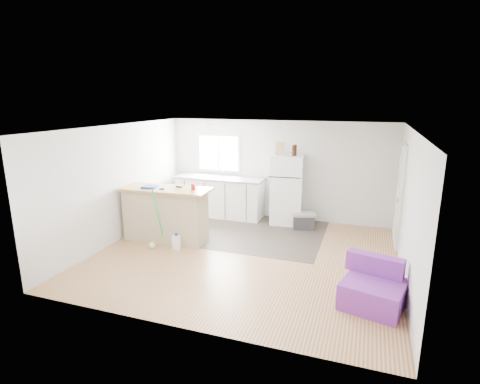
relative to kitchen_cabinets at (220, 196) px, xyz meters
name	(u,v)px	position (x,y,z in m)	size (l,w,h in m)	color
room	(246,194)	(1.40, -2.15, 0.69)	(5.51, 5.01, 2.41)	brown
vinyl_zone	(232,230)	(0.68, -0.90, -0.51)	(4.05, 2.50, 0.00)	#2F2923
window	(219,153)	(-0.15, 0.33, 1.04)	(1.18, 0.06, 0.98)	white
interior_door	(400,196)	(4.12, -0.61, 0.51)	(0.11, 0.92, 2.10)	white
ceiling_fixture	(210,124)	(0.20, -0.95, 1.85)	(0.30, 0.30, 0.07)	white
kitchen_cabinets	(220,196)	(0.00, 0.00, 0.00)	(2.24, 0.70, 1.29)	white
peninsula	(166,214)	(-0.41, -1.95, 0.06)	(1.86, 0.78, 1.13)	tan
refrigerator	(287,190)	(1.72, -0.01, 0.31)	(0.78, 0.75, 1.63)	white
cooler	(303,220)	(2.18, -0.29, -0.32)	(0.57, 0.47, 0.38)	#2F2F32
purple_seat	(373,289)	(3.69, -3.24, -0.26)	(0.98, 0.96, 0.67)	purple
cleaner_jug	(176,242)	(0.02, -2.33, -0.36)	(0.17, 0.14, 0.33)	white
mop	(154,237)	(-0.43, -2.42, -0.28)	(0.21, 0.35, 1.24)	green
red_cup	(193,187)	(0.22, -1.92, 0.68)	(0.08, 0.08, 0.12)	red
blue_tray	(150,187)	(-0.71, -2.04, 0.64)	(0.30, 0.22, 0.04)	#1333B2
tool_a	(179,187)	(-0.16, -1.82, 0.64)	(0.14, 0.05, 0.03)	black
tool_b	(162,189)	(-0.40, -2.09, 0.63)	(0.10, 0.04, 0.03)	black
cardboard_box	(280,149)	(1.54, -0.06, 1.28)	(0.20, 0.10, 0.30)	tan
bottle_left	(294,151)	(1.86, -0.11, 1.25)	(0.07, 0.07, 0.25)	#341609
bottle_right	(295,150)	(1.88, -0.01, 1.25)	(0.07, 0.07, 0.25)	#341609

